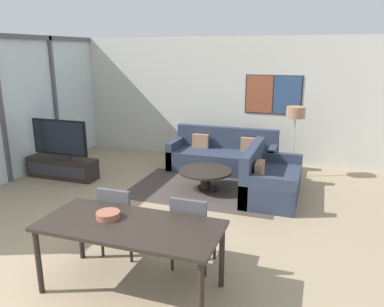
% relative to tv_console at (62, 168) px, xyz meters
% --- Properties ---
extents(wall_back, '(7.61, 0.09, 2.80)m').
position_rel_tv_console_xyz_m(wall_back, '(2.49, 2.52, 1.20)').
color(wall_back, silver).
rests_on(wall_back, ground_plane).
extents(area_rug, '(2.71, 1.80, 0.01)m').
position_rel_tv_console_xyz_m(area_rug, '(2.93, 0.29, -0.20)').
color(area_rug, '#473D38').
rests_on(area_rug, ground_plane).
extents(tv_console, '(1.47, 0.40, 0.41)m').
position_rel_tv_console_xyz_m(tv_console, '(0.00, 0.00, 0.00)').
color(tv_console, black).
rests_on(tv_console, ground_plane).
extents(television, '(1.22, 0.20, 0.78)m').
position_rel_tv_console_xyz_m(television, '(-0.00, 0.00, 0.60)').
color(television, '#2D2D33').
rests_on(television, tv_console).
extents(sofa_main, '(2.25, 0.89, 0.88)m').
position_rel_tv_console_xyz_m(sofa_main, '(2.93, 1.59, 0.08)').
color(sofa_main, '#2D384C').
rests_on(sofa_main, ground_plane).
extents(sofa_side, '(0.89, 1.64, 0.88)m').
position_rel_tv_console_xyz_m(sofa_side, '(4.06, 0.37, 0.07)').
color(sofa_side, '#2D384C').
rests_on(sofa_side, ground_plane).
extents(coffee_table, '(0.98, 0.98, 0.38)m').
position_rel_tv_console_xyz_m(coffee_table, '(2.93, 0.29, 0.08)').
color(coffee_table, black).
rests_on(coffee_table, ground_plane).
extents(dining_table, '(1.90, 0.85, 0.77)m').
position_rel_tv_console_xyz_m(dining_table, '(3.07, -2.83, 0.49)').
color(dining_table, black).
rests_on(dining_table, ground_plane).
extents(dining_chair_left, '(0.46, 0.46, 0.91)m').
position_rel_tv_console_xyz_m(dining_chair_left, '(2.60, -2.23, 0.32)').
color(dining_chair_left, '#4C4C51').
rests_on(dining_chair_left, ground_plane).
extents(dining_chair_centre, '(0.46, 0.46, 0.91)m').
position_rel_tv_console_xyz_m(dining_chair_centre, '(3.54, -2.23, 0.32)').
color(dining_chair_centre, '#4C4C51').
rests_on(dining_chair_centre, ground_plane).
extents(fruit_bowl, '(0.26, 0.26, 0.07)m').
position_rel_tv_console_xyz_m(fruit_bowl, '(2.79, -2.78, 0.60)').
color(fruit_bowl, '#995642').
rests_on(fruit_bowl, dining_table).
extents(floor_lamp, '(0.37, 0.37, 1.43)m').
position_rel_tv_console_xyz_m(floor_lamp, '(4.37, 1.58, 1.02)').
color(floor_lamp, '#2D2D33').
rests_on(floor_lamp, ground_plane).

